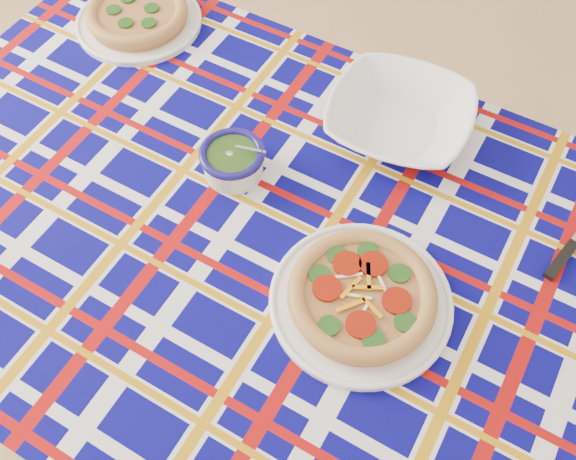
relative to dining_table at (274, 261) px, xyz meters
The scene contains 7 objects.
floor 0.63m from the dining_table, 155.29° to the right, with size 4.00×4.00×0.00m, color tan.
dining_table is the anchor object (origin of this frame).
tablecloth 0.02m from the dining_table, behind, with size 1.46×0.92×0.09m, color #070563, non-canonical shape.
main_focaccia_plate 0.20m from the dining_table, ahead, with size 0.28×0.28×0.05m, color #A86D3B, non-canonical shape.
pesto_bowl 0.18m from the dining_table, 149.66° to the left, with size 0.11×0.11×0.07m, color #1B370F, non-canonical shape.
serving_bowl 0.33m from the dining_table, 79.41° to the left, with size 0.25×0.25×0.06m, color white.
second_focaccia_plate 0.60m from the dining_table, 151.19° to the left, with size 0.26×0.26×0.05m, color #A86D3B, non-canonical shape.
Camera 1 is at (0.49, -0.37, 1.54)m, focal length 40.00 mm.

